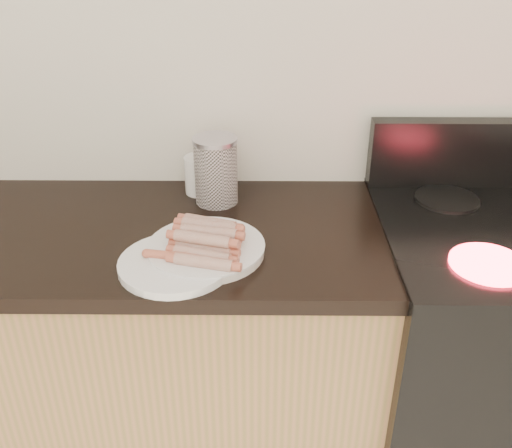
{
  "coord_description": "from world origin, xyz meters",
  "views": [
    {
      "loc": [
        0.08,
        0.38,
        1.64
      ],
      "look_at": [
        0.07,
        1.62,
        0.96
      ],
      "focal_mm": 40.0,
      "sensor_mm": 36.0,
      "label": 1
    }
  ],
  "objects_px": {
    "side_plate": "(176,264)",
    "canister": "(216,170)",
    "stove": "(495,363)",
    "main_plate": "(206,250)",
    "mug": "(200,175)"
  },
  "relations": [
    {
      "from": "canister",
      "to": "stove",
      "type": "bearing_deg",
      "value": -12.42
    },
    {
      "from": "main_plate",
      "to": "canister",
      "type": "relative_size",
      "value": 1.47
    },
    {
      "from": "stove",
      "to": "main_plate",
      "type": "xyz_separation_m",
      "value": [
        -0.83,
        -0.1,
        0.45
      ]
    },
    {
      "from": "stove",
      "to": "mug",
      "type": "bearing_deg",
      "value": 164.51
    },
    {
      "from": "canister",
      "to": "main_plate",
      "type": "bearing_deg",
      "value": -91.4
    },
    {
      "from": "canister",
      "to": "mug",
      "type": "height_order",
      "value": "canister"
    },
    {
      "from": "side_plate",
      "to": "canister",
      "type": "height_order",
      "value": "canister"
    },
    {
      "from": "stove",
      "to": "mug",
      "type": "height_order",
      "value": "mug"
    },
    {
      "from": "canister",
      "to": "mug",
      "type": "distance_m",
      "value": 0.09
    },
    {
      "from": "canister",
      "to": "mug",
      "type": "xyz_separation_m",
      "value": [
        -0.05,
        0.06,
        -0.04
      ]
    },
    {
      "from": "main_plate",
      "to": "side_plate",
      "type": "bearing_deg",
      "value": -136.64
    },
    {
      "from": "side_plate",
      "to": "mug",
      "type": "xyz_separation_m",
      "value": [
        0.02,
        0.41,
        0.05
      ]
    },
    {
      "from": "side_plate",
      "to": "canister",
      "type": "xyz_separation_m",
      "value": [
        0.07,
        0.35,
        0.09
      ]
    },
    {
      "from": "stove",
      "to": "canister",
      "type": "height_order",
      "value": "canister"
    },
    {
      "from": "stove",
      "to": "main_plate",
      "type": "height_order",
      "value": "main_plate"
    }
  ]
}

